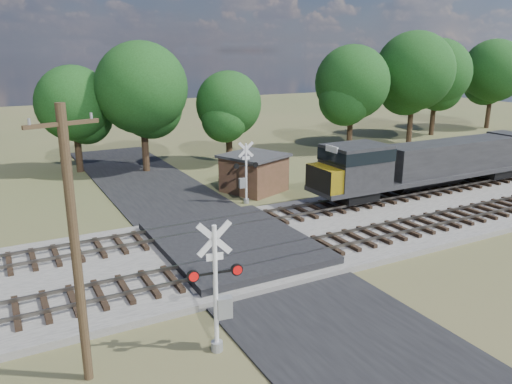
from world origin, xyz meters
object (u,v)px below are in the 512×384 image
crossing_signal_near (219,299)px  crossing_signal_far (245,178)px  utility_pole (75,243)px  equipment_shed (254,173)px

crossing_signal_near → crossing_signal_far: crossing_signal_near is taller
utility_pole → crossing_signal_near: bearing=-23.7°
crossing_signal_far → equipment_shed: size_ratio=0.81×
crossing_signal_near → equipment_shed: bearing=67.1°
crossing_signal_near → utility_pole: size_ratio=0.55×
equipment_shed → crossing_signal_near: bearing=-143.4°
crossing_signal_far → equipment_shed: (1.93, 2.37, -0.36)m
crossing_signal_far → equipment_shed: bearing=-119.8°
utility_pole → equipment_shed: (14.40, 16.32, -3.08)m
crossing_signal_near → equipment_shed: 19.73m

